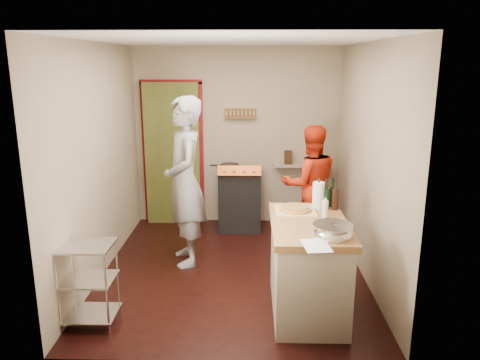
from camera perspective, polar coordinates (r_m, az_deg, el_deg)
name	(u,v)px	position (r m, az deg, el deg)	size (l,w,h in m)	color
floor	(233,269)	(5.63, -0.88, -10.82)	(3.50, 3.50, 0.00)	black
back_wall	(194,148)	(7.04, -5.58, 3.95)	(3.00, 0.44, 2.60)	gray
left_wall	(99,161)	(5.48, -16.82, 2.20)	(0.04, 3.50, 2.60)	gray
right_wall	(368,163)	(5.37, 15.29, 2.06)	(0.04, 3.50, 2.60)	gray
ceiling	(232,39)	(5.10, -1.00, 16.76)	(3.00, 3.50, 0.02)	white
stove	(240,198)	(6.80, -0.03, -2.26)	(0.60, 0.63, 1.00)	black
wire_shelving	(88,280)	(4.60, -17.99, -11.57)	(0.48, 0.40, 0.80)	silver
island	(308,264)	(4.64, 8.31, -10.11)	(0.72, 1.36, 1.23)	beige
person_stripe	(185,182)	(5.55, -6.74, -0.27)	(0.73, 0.48, 2.01)	#B8B8BD
person_red	(310,184)	(6.31, 8.55, -0.52)	(0.77, 0.60, 1.59)	red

